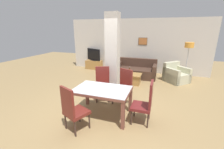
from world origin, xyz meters
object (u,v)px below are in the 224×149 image
(dining_chair_near_left, at_px, (73,109))
(floor_lamp, at_px, (189,48))
(dining_table, at_px, (102,95))
(dining_chair_far_left, at_px, (103,83))
(bottle, at_px, (130,71))
(dining_chair_far_right, at_px, (124,86))
(coffee_table, at_px, (132,79))
(dining_chair_head_right, at_px, (145,102))
(armchair, at_px, (176,75))
(tv_stand, at_px, (94,65))
(tv_screen, at_px, (94,55))
(sofa, at_px, (136,71))

(dining_chair_near_left, distance_m, floor_lamp, 5.52)
(dining_table, distance_m, dining_chair_far_left, 0.95)
(floor_lamp, bearing_deg, bottle, -152.47)
(dining_chair_near_left, distance_m, dining_chair_far_right, 1.77)
(dining_table, xyz_separation_m, coffee_table, (0.24, 2.60, -0.37))
(dining_table, bearing_deg, dining_chair_far_left, 111.68)
(dining_chair_far_right, height_order, coffee_table, dining_chair_far_right)
(dining_table, height_order, coffee_table, dining_table)
(dining_chair_head_right, height_order, coffee_table, dining_chair_head_right)
(armchair, bearing_deg, bottle, -21.55)
(dining_chair_far_left, bearing_deg, tv_stand, -82.21)
(dining_chair_near_left, distance_m, armchair, 4.87)
(dining_chair_near_left, bearing_deg, bottle, 105.91)
(dining_chair_head_right, distance_m, dining_chair_far_right, 1.10)
(dining_table, height_order, tv_stand, dining_table)
(floor_lamp, bearing_deg, dining_table, -121.85)
(dining_chair_far_right, distance_m, bottle, 1.89)
(dining_table, bearing_deg, armchair, 59.96)
(dining_table, relative_size, floor_lamp, 0.86)
(bottle, distance_m, tv_screen, 2.90)
(armchair, distance_m, tv_stand, 4.36)
(dining_chair_head_right, bearing_deg, tv_screen, 38.13)
(dining_chair_near_left, xyz_separation_m, tv_screen, (-1.92, 5.10, 0.26))
(floor_lamp, bearing_deg, dining_chair_near_left, -120.55)
(tv_screen, bearing_deg, sofa, -172.14)
(dining_chair_far_right, distance_m, armchair, 3.12)
(dining_chair_far_left, distance_m, dining_chair_near_left, 1.69)
(dining_chair_near_left, bearing_deg, tv_stand, 134.40)
(dining_table, xyz_separation_m, floor_lamp, (2.42, 3.89, 0.82))
(sofa, bearing_deg, bottle, 82.67)
(dining_table, xyz_separation_m, dining_chair_far_left, (-0.35, 0.89, -0.03))
(dining_chair_near_left, height_order, bottle, dining_chair_near_left)
(tv_stand, bearing_deg, coffee_table, -33.85)
(dining_table, bearing_deg, tv_stand, 117.94)
(dining_table, height_order, floor_lamp, floor_lamp)
(dining_chair_head_right, distance_m, dining_chair_near_left, 1.66)
(dining_chair_far_right, height_order, tv_stand, dining_chair_far_right)
(dining_chair_far_right, distance_m, sofa, 2.83)
(dining_chair_near_left, bearing_deg, dining_table, 90.00)
(floor_lamp, bearing_deg, dining_chair_head_right, -108.79)
(dining_chair_head_right, height_order, dining_chair_far_right, same)
(dining_chair_head_right, relative_size, coffee_table, 1.37)
(floor_lamp, bearing_deg, tv_screen, 175.05)
(dining_chair_far_left, distance_m, sofa, 2.82)
(sofa, relative_size, tv_screen, 2.04)
(sofa, xyz_separation_m, coffee_table, (-0.00, -1.03, -0.07))
(sofa, xyz_separation_m, armchair, (1.75, -0.18, 0.00))
(dining_chair_near_left, relative_size, coffee_table, 1.37)
(tv_screen, bearing_deg, dining_table, 140.54)
(dining_chair_far_left, height_order, tv_screen, tv_screen)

